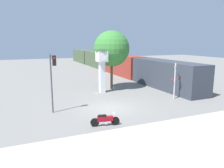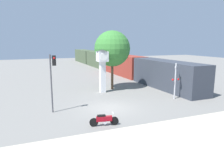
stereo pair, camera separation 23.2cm
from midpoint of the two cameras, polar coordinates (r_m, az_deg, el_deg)
ground_plane at (r=19.13m, az=-0.29°, el=-6.30°), size 120.00×120.00×0.00m
sidewalk_strip at (r=12.85m, az=13.13°, el=-15.34°), size 36.00×6.00×0.10m
motorcycle at (r=15.14m, az=-1.64°, el=-9.33°), size 2.00×0.58×0.89m
clock_tower at (r=24.42m, az=-2.25°, el=5.18°), size 1.34×1.34×4.84m
freight_train at (r=44.11m, az=-0.42°, el=5.82°), size 2.80×49.61×3.40m
traffic_light at (r=17.94m, az=-14.91°, el=2.74°), size 0.50×0.35×4.73m
railroad_crossing_signal at (r=22.66m, az=16.49°, el=1.12°), size 0.90×0.82×3.61m
street_tree at (r=26.08m, az=0.32°, el=9.20°), size 4.22×4.22×6.99m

